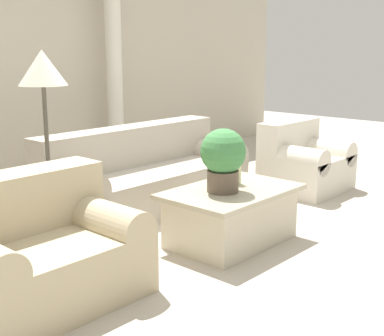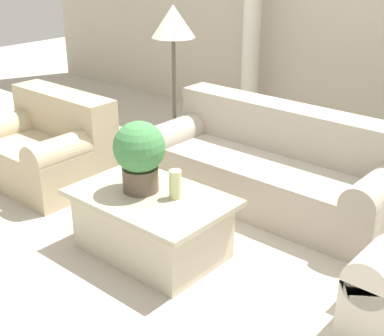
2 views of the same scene
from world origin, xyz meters
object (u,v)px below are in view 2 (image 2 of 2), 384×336
(potted_plant, at_px, (139,153))
(loveseat, at_px, (47,146))
(floor_lamp, at_px, (173,31))
(coffee_table, at_px, (152,223))
(sofa_long, at_px, (274,166))

(potted_plant, bearing_deg, loveseat, 170.04)
(loveseat, distance_m, floor_lamp, 1.58)
(coffee_table, bearing_deg, loveseat, 170.39)
(loveseat, relative_size, potted_plant, 2.35)
(potted_plant, height_order, floor_lamp, floor_lamp)
(loveseat, bearing_deg, potted_plant, -9.96)
(sofa_long, bearing_deg, potted_plant, -103.99)
(coffee_table, bearing_deg, sofa_long, 80.72)
(potted_plant, bearing_deg, coffee_table, -4.45)
(sofa_long, bearing_deg, loveseat, -151.70)
(loveseat, xyz_separation_m, coffee_table, (1.64, -0.28, -0.10))
(potted_plant, relative_size, floor_lamp, 0.32)
(coffee_table, distance_m, potted_plant, 0.52)
(potted_plant, bearing_deg, sofa_long, 76.01)
(sofa_long, distance_m, coffee_table, 1.29)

